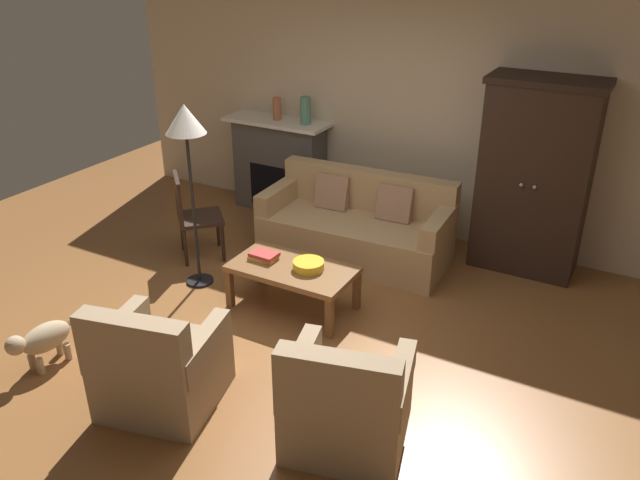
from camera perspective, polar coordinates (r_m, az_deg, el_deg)
name	(u,v)px	position (r m, az deg, el deg)	size (l,w,h in m)	color
ground_plane	(291,336)	(5.43, -2.58, -8.59)	(9.60, 9.60, 0.00)	brown
back_wall	(413,107)	(6.98, 8.35, 11.75)	(7.20, 0.10, 2.80)	beige
fireplace	(279,164)	(7.67, -3.66, 6.78)	(1.26, 0.48, 1.12)	#4C4947
armoire	(534,177)	(6.45, 18.68, 5.35)	(1.06, 0.57, 1.91)	black
couch	(357,228)	(6.57, 3.34, 1.05)	(1.95, 0.93, 0.86)	tan
coffee_table	(293,272)	(5.63, -2.47, -2.87)	(1.10, 0.60, 0.42)	brown
fruit_bowl	(309,265)	(5.54, -1.03, -2.27)	(0.27, 0.27, 0.08)	gold
book_stack	(264,256)	(5.73, -5.07, -1.43)	(0.26, 0.20, 0.06)	gold
mantel_vase_terracotta	(277,109)	(7.46, -3.88, 11.68)	(0.10, 0.10, 0.26)	#A86042
mantel_vase_jade	(306,111)	(7.26, -1.30, 11.54)	(0.12, 0.12, 0.31)	slate
armchair_near_left	(159,368)	(4.69, -14.24, -11.05)	(0.92, 0.92, 0.88)	#997F60
armchair_near_right	(346,405)	(4.25, 2.39, -14.55)	(0.93, 0.93, 0.88)	#997F60
side_chair_wooden	(191,212)	(6.60, -11.50, 2.51)	(0.62, 0.62, 0.90)	black
floor_lamp	(186,130)	(5.74, -11.94, 9.59)	(0.36, 0.36, 1.75)	black
dog	(42,340)	(5.40, -23.67, -8.20)	(0.25, 0.57, 0.39)	tan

